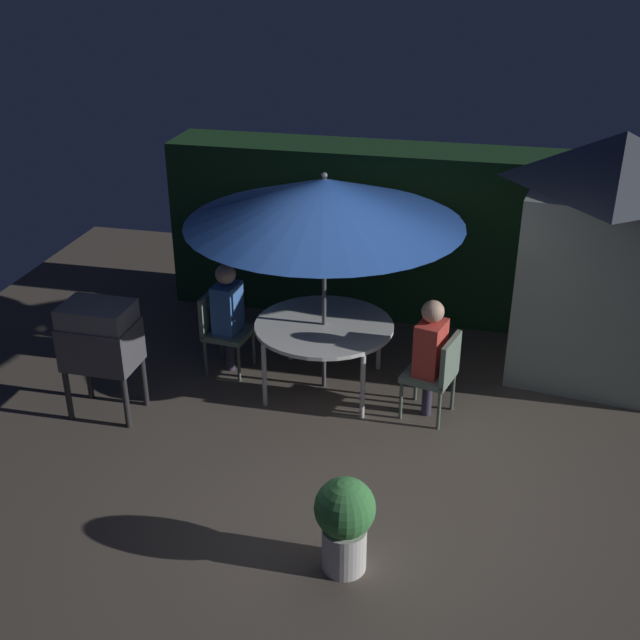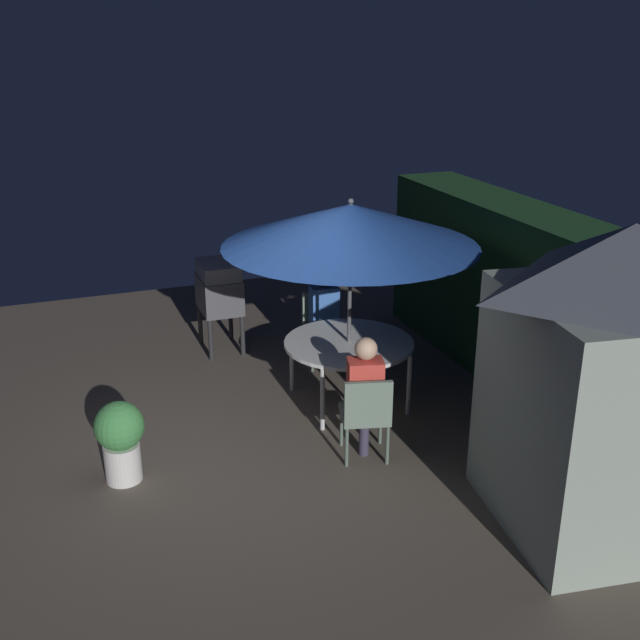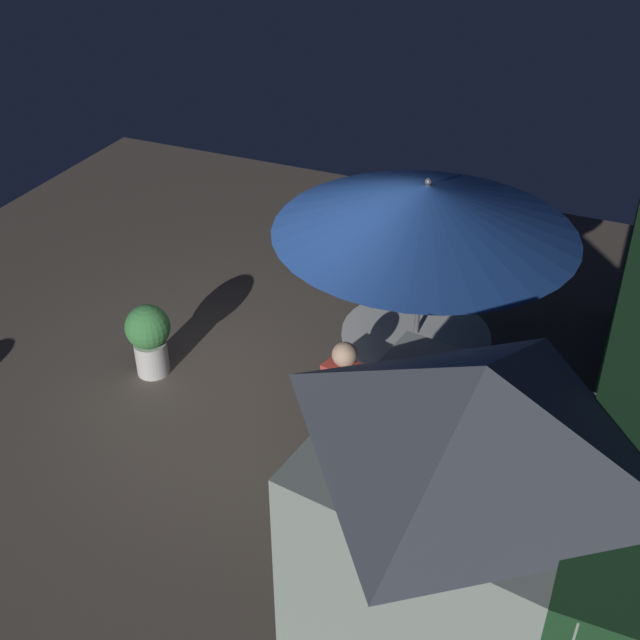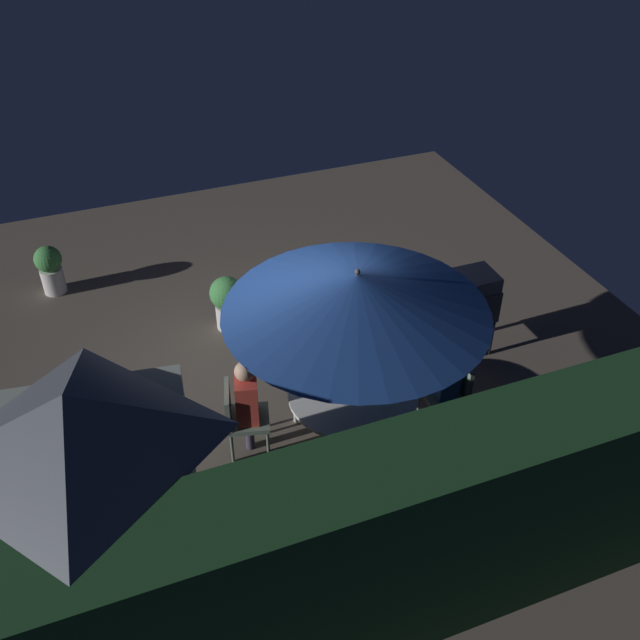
{
  "view_description": "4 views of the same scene",
  "coord_description": "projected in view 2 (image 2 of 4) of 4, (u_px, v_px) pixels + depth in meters",
  "views": [
    {
      "loc": [
        0.93,
        -5.85,
        4.43
      ],
      "look_at": [
        -0.54,
        0.54,
        1.2
      ],
      "focal_mm": 44.9,
      "sensor_mm": 36.0,
      "label": 1
    },
    {
      "loc": [
        6.55,
        -1.7,
        4.01
      ],
      "look_at": [
        -0.08,
        0.8,
        1.29
      ],
      "focal_mm": 43.0,
      "sensor_mm": 36.0,
      "label": 2
    },
    {
      "loc": [
        5.51,
        3.03,
        5.14
      ],
      "look_at": [
        -0.12,
        0.6,
        1.03
      ],
      "focal_mm": 44.77,
      "sensor_mm": 36.0,
      "label": 3
    },
    {
      "loc": [
        1.76,
        6.69,
        6.13
      ],
      "look_at": [
        -0.65,
        0.46,
        1.11
      ],
      "focal_mm": 40.28,
      "sensor_mm": 36.0,
      "label": 4
    }
  ],
  "objects": [
    {
      "name": "ground_plane",
      "position": [
        249.0,
        452.0,
        7.72
      ],
      "size": [
        11.0,
        11.0,
        0.0
      ],
      "primitive_type": "plane",
      "color": "brown"
    },
    {
      "name": "hedge_backdrop",
      "position": [
        550.0,
        313.0,
        8.5
      ],
      "size": [
        6.12,
        0.84,
        2.08
      ],
      "color": "#193D1E",
      "rests_on": "ground"
    },
    {
      "name": "garden_shed",
      "position": [
        614.0,
        379.0,
        6.21
      ],
      "size": [
        1.99,
        2.0,
        2.63
      ],
      "color": "gray",
      "rests_on": "ground"
    },
    {
      "name": "patio_table",
      "position": [
        349.0,
        345.0,
        8.52
      ],
      "size": [
        1.45,
        1.45,
        0.74
      ],
      "color": "white",
      "rests_on": "ground"
    },
    {
      "name": "patio_umbrella",
      "position": [
        351.0,
        225.0,
        8.03
      ],
      "size": [
        2.75,
        2.75,
        2.35
      ],
      "color": "#4C4C51",
      "rests_on": "ground"
    },
    {
      "name": "bbq_grill",
      "position": [
        219.0,
        288.0,
        9.9
      ],
      "size": [
        0.71,
        0.51,
        1.2
      ],
      "color": "#47474C",
      "rests_on": "ground"
    },
    {
      "name": "chair_near_shed",
      "position": [
        366.0,
        412.0,
        7.42
      ],
      "size": [
        0.57,
        0.56,
        0.9
      ],
      "color": "slate",
      "rests_on": "ground"
    },
    {
      "name": "chair_far_side",
      "position": [
        322.0,
        323.0,
        9.66
      ],
      "size": [
        0.51,
        0.51,
        0.9
      ],
      "color": "slate",
      "rests_on": "ground"
    },
    {
      "name": "potted_plant_by_grill",
      "position": [
        120.0,
        437.0,
        7.1
      ],
      "size": [
        0.46,
        0.46,
        0.8
      ],
      "color": "silver",
      "rests_on": "ground"
    },
    {
      "name": "person_in_red",
      "position": [
        365.0,
        384.0,
        7.4
      ],
      "size": [
        0.32,
        0.39,
        1.26
      ],
      "color": "#CC3D33",
      "rests_on": "ground"
    },
    {
      "name": "person_in_blue",
      "position": [
        324.0,
        305.0,
        9.49
      ],
      "size": [
        0.28,
        0.36,
        1.26
      ],
      "color": "#3866B2",
      "rests_on": "ground"
    }
  ]
}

